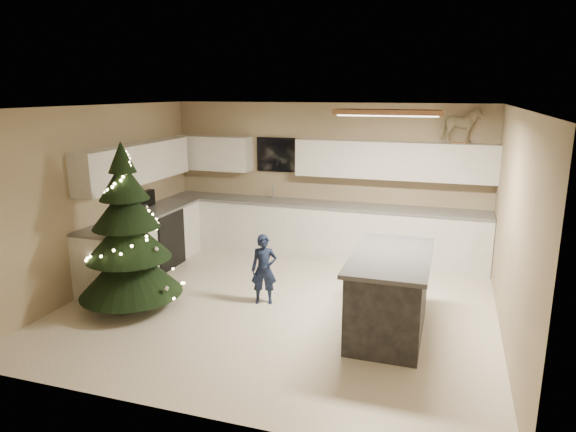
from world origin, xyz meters
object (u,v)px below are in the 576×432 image
object	(u,v)px
christmas_tree	(128,242)
toddler	(264,269)
island	(389,293)
bar_stool	(362,268)
rocking_horse	(460,125)

from	to	relation	value
christmas_tree	toddler	world-z (taller)	christmas_tree
island	christmas_tree	xyz separation A→B (m)	(-3.31, -0.34, 0.42)
toddler	bar_stool	bearing A→B (deg)	1.63
christmas_tree	island	bearing A→B (deg)	5.86
toddler	rocking_horse	bearing A→B (deg)	26.15
island	rocking_horse	size ratio (longest dim) A/B	2.53
toddler	rocking_horse	xyz separation A→B (m)	(2.37, 2.30, 1.81)
island	bar_stool	world-z (taller)	island
island	rocking_horse	bearing A→B (deg)	75.54
rocking_horse	bar_stool	bearing A→B (deg)	130.27
bar_stool	christmas_tree	bearing A→B (deg)	-158.82
island	bar_stool	xyz separation A→B (m)	(-0.45, 0.77, 0.00)
island	christmas_tree	size ratio (longest dim) A/B	0.78
bar_stool	rocking_horse	xyz separation A→B (m)	(1.13, 1.86, 1.80)
bar_stool	toddler	xyz separation A→B (m)	(-1.24, -0.44, -0.01)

